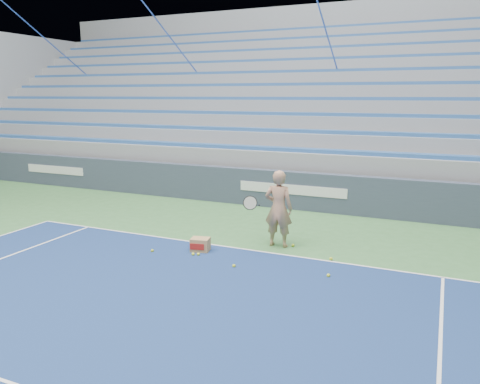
# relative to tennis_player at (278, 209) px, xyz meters

# --- Properties ---
(sponsor_barrier) EXTENTS (30.00, 0.32, 1.10)m
(sponsor_barrier) POSITION_rel_tennis_player_xyz_m (-0.74, 3.47, -0.30)
(sponsor_barrier) COLOR #353F52
(sponsor_barrier) RESTS_ON ground
(bleachers) EXTENTS (31.00, 9.15, 7.30)m
(bleachers) POSITION_rel_tennis_player_xyz_m (-0.74, 9.19, 1.51)
(bleachers) COLOR gray
(bleachers) RESTS_ON ground
(tennis_player) EXTENTS (0.92, 0.84, 1.70)m
(tennis_player) POSITION_rel_tennis_player_xyz_m (0.00, 0.00, 0.00)
(tennis_player) COLOR tan
(tennis_player) RESTS_ON ground
(ball_box) EXTENTS (0.44, 0.37, 0.29)m
(ball_box) POSITION_rel_tennis_player_xyz_m (-1.39, -1.00, -0.71)
(ball_box) COLOR tan
(ball_box) RESTS_ON ground
(tennis_ball_0) EXTENTS (0.07, 0.07, 0.07)m
(tennis_ball_0) POSITION_rel_tennis_player_xyz_m (-2.30, -1.47, -0.82)
(tennis_ball_0) COLOR #CAD62B
(tennis_ball_0) RESTS_ON ground
(tennis_ball_1) EXTENTS (0.07, 0.07, 0.07)m
(tennis_ball_1) POSITION_rel_tennis_player_xyz_m (1.29, -0.44, -0.82)
(tennis_ball_1) COLOR #CAD62B
(tennis_ball_1) RESTS_ON ground
(tennis_ball_2) EXTENTS (0.07, 0.07, 0.07)m
(tennis_ball_2) POSITION_rel_tennis_player_xyz_m (-1.40, -1.31, -0.82)
(tennis_ball_2) COLOR #CAD62B
(tennis_ball_2) RESTS_ON ground
(tennis_ball_3) EXTENTS (0.07, 0.07, 0.07)m
(tennis_ball_3) POSITION_rel_tennis_player_xyz_m (1.45, -1.34, -0.82)
(tennis_ball_3) COLOR #CAD62B
(tennis_ball_3) RESTS_ON ground
(tennis_ball_4) EXTENTS (0.07, 0.07, 0.07)m
(tennis_ball_4) POSITION_rel_tennis_player_xyz_m (0.33, 0.08, -0.82)
(tennis_ball_4) COLOR #CAD62B
(tennis_ball_4) RESTS_ON ground
(tennis_ball_5) EXTENTS (0.07, 0.07, 0.07)m
(tennis_ball_5) POSITION_rel_tennis_player_xyz_m (-0.34, -1.59, -0.82)
(tennis_ball_5) COLOR #CAD62B
(tennis_ball_5) RESTS_ON ground
(tennis_ball_6) EXTENTS (0.07, 0.07, 0.07)m
(tennis_ball_6) POSITION_rel_tennis_player_xyz_m (-1.29, -1.28, -0.82)
(tennis_ball_6) COLOR #CAD62B
(tennis_ball_6) RESTS_ON ground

